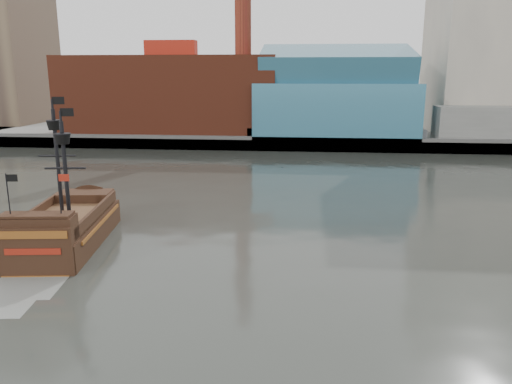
# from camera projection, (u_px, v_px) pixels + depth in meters

# --- Properties ---
(ground) EXTENTS (400.00, 400.00, 0.00)m
(ground) POSITION_uv_depth(u_px,v_px,m) (225.00, 310.00, 30.18)
(ground) COLOR #262823
(ground) RESTS_ON ground
(promenade_far) EXTENTS (220.00, 60.00, 2.00)m
(promenade_far) POSITION_uv_depth(u_px,v_px,m) (286.00, 128.00, 118.93)
(promenade_far) COLOR slate
(promenade_far) RESTS_ON ground
(seawall) EXTENTS (220.00, 1.00, 2.60)m
(seawall) POSITION_uv_depth(u_px,v_px,m) (280.00, 144.00, 90.33)
(seawall) COLOR #4C4C49
(seawall) RESTS_ON ground
(skyline) EXTENTS (149.00, 45.00, 62.00)m
(skyline) POSITION_uv_depth(u_px,v_px,m) (311.00, 21.00, 105.71)
(skyline) COLOR brown
(skyline) RESTS_ON promenade_far
(pirate_ship) EXTENTS (7.28, 17.80, 12.94)m
(pirate_ship) POSITION_uv_depth(u_px,v_px,m) (66.00, 232.00, 41.19)
(pirate_ship) COLOR black
(pirate_ship) RESTS_ON ground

